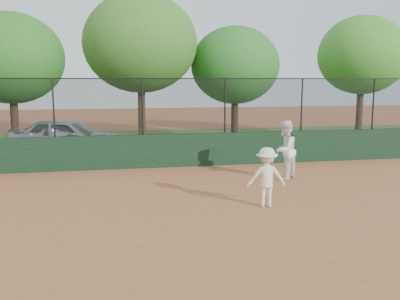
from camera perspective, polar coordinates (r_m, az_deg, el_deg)
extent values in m
plane|color=#AC6137|center=(10.42, -1.93, -8.54)|extent=(80.00, 80.00, 0.00)
cube|color=#16311D|center=(16.09, -5.49, -0.12)|extent=(26.00, 0.20, 1.20)
cube|color=#2D4E18|center=(22.09, -7.10, 0.77)|extent=(36.00, 12.00, 0.01)
imported|color=silver|center=(19.06, -16.49, 1.59)|extent=(5.07, 3.34, 1.61)
imported|color=white|center=(14.30, 10.79, -0.02)|extent=(1.15, 1.14, 1.87)
imported|color=beige|center=(11.21, 8.50, -3.44)|extent=(1.04, 0.70, 1.49)
sphere|color=#BAD32E|center=(10.81, 11.41, 1.48)|extent=(0.06, 0.06, 0.06)
cube|color=black|center=(15.91, -5.57, 5.57)|extent=(26.00, 0.02, 2.00)
cylinder|color=black|center=(15.89, -5.63, 9.10)|extent=(26.00, 0.04, 0.04)
cylinder|color=black|center=(15.94, -18.24, 5.17)|extent=(0.06, 0.06, 2.00)
cylinder|color=black|center=(15.87, -7.38, 5.53)|extent=(0.06, 0.06, 2.00)
cylinder|color=black|center=(16.36, 3.21, 5.69)|extent=(0.06, 0.06, 2.00)
cylinder|color=black|center=(17.36, 12.88, 5.67)|extent=(0.06, 0.06, 2.00)
cylinder|color=black|center=(18.79, 21.29, 5.52)|extent=(0.06, 0.06, 2.00)
cylinder|color=#482D19|center=(22.12, -22.60, 3.10)|extent=(0.36, 0.36, 2.26)
ellipsoid|color=#25621C|center=(22.05, -23.07, 10.77)|extent=(4.73, 4.30, 4.09)
cylinder|color=#4C331B|center=(21.55, -7.45, 4.24)|extent=(0.36, 0.36, 2.76)
ellipsoid|color=#35641F|center=(21.55, -7.64, 13.40)|extent=(5.35, 4.86, 4.62)
cylinder|color=#3A2513|center=(23.06, 4.44, 3.79)|extent=(0.36, 0.36, 2.11)
ellipsoid|color=#256320|center=(22.97, 4.53, 10.76)|extent=(4.52, 4.11, 3.90)
cylinder|color=#452E18|center=(25.27, 19.71, 4.28)|extent=(0.36, 0.36, 2.58)
ellipsoid|color=#357722|center=(25.24, 20.09, 11.33)|extent=(4.71, 4.28, 4.07)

